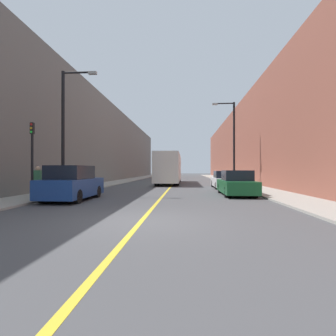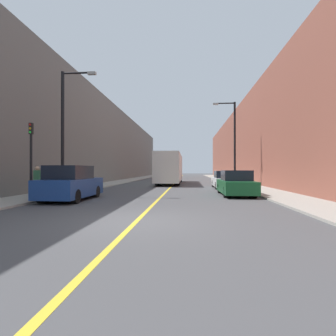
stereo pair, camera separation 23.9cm
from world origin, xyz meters
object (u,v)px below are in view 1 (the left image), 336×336
street_lamp_left (66,125)px  traffic_light (32,158)px  street_lamp_right (232,139)px  car_right_near (236,184)px  car_right_mid (224,180)px  bus (169,168)px  pedestrian (38,180)px  parked_suv_left (72,184)px

street_lamp_left → traffic_light: (-0.07, -3.38, -2.17)m
street_lamp_right → car_right_near: bearing=-98.6°
car_right_mid → street_lamp_left: size_ratio=0.64×
bus → car_right_near: size_ratio=2.68×
pedestrian → traffic_light: bearing=-64.9°
bus → car_right_near: bus is taller
parked_suv_left → car_right_near: size_ratio=0.96×
bus → parked_suv_left: size_ratio=2.81×
parked_suv_left → street_lamp_right: street_lamp_right is taller
parked_suv_left → car_right_mid: parked_suv_left is taller
parked_suv_left → traffic_light: traffic_light is taller
bus → car_right_near: 14.30m
parked_suv_left → traffic_light: 2.31m
bus → car_right_mid: size_ratio=2.60×
car_right_near → street_lamp_right: street_lamp_right is taller
pedestrian → bus: bearing=66.7°
car_right_near → car_right_mid: 6.14m
car_right_near → street_lamp_left: street_lamp_left is taller
street_lamp_left → parked_suv_left: bearing=-57.7°
street_lamp_right → traffic_light: 18.16m
bus → street_lamp_right: street_lamp_right is taller
street_lamp_right → pedestrian: bearing=-139.6°
car_right_mid → pedestrian: 14.37m
bus → pedestrian: 16.83m
car_right_near → pedestrian: 11.85m
bus → traffic_light: size_ratio=3.31×
bus → parked_suv_left: 17.11m
car_right_near → street_lamp_left: size_ratio=0.62×
bus → car_right_near: (5.02, -13.35, -1.09)m
car_right_near → traffic_light: (-10.53, -4.50, 1.46)m
pedestrian → street_lamp_left: bearing=38.7°
street_lamp_right → pedestrian: size_ratio=4.70×
parked_suv_left → bus: bearing=76.1°
car_right_near → traffic_light: 11.55m
bus → street_lamp_right: 8.21m
bus → pedestrian: (-6.64, -15.44, -0.81)m
parked_suv_left → pedestrian: parked_suv_left is taller
parked_suv_left → pedestrian: 2.79m
car_right_near → street_lamp_right: bearing=81.4°
bus → street_lamp_left: 15.67m
car_right_near → pedestrian: (-11.67, -2.09, 0.28)m
parked_suv_left → car_right_mid: (9.24, 9.37, -0.17)m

